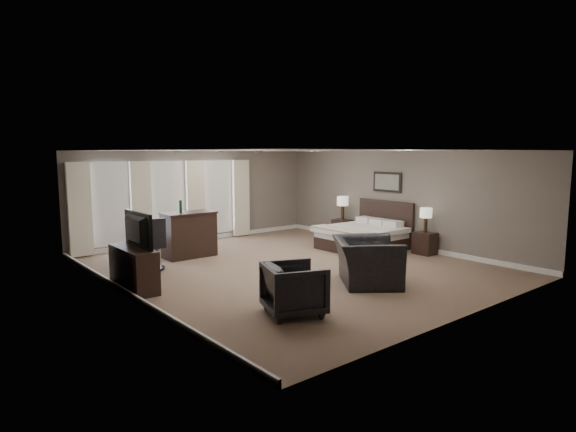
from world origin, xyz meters
TOP-DOWN VIEW (x-y plane):
  - room at (0.00, 0.00)m, footprint 7.60×8.60m
  - window_bay at (-1.00, 4.11)m, footprint 5.25×0.20m
  - bed at (2.58, 0.38)m, footprint 1.95×1.86m
  - nightstand_near at (3.47, -1.07)m, footprint 0.42×0.51m
  - nightstand_far at (3.47, 1.83)m, footprint 0.43×0.52m
  - lamp_near at (3.47, -1.07)m, footprint 0.30×0.30m
  - lamp_far at (3.47, 1.83)m, footprint 0.34×0.34m
  - wall_art at (3.70, 0.38)m, footprint 0.04×0.96m
  - dresser at (-3.45, 0.50)m, footprint 0.44×1.38m
  - tv at (-3.45, 0.50)m, footprint 0.67×1.16m
  - armchair_near at (0.23, -1.98)m, footprint 1.54×1.63m
  - armchair_far at (-2.02, -2.46)m, footprint 1.09×1.12m
  - bar_counter at (-1.28, 2.43)m, footprint 1.29×0.67m
  - bar_stool_left at (-1.66, 3.51)m, footprint 0.40×0.40m
  - bar_stool_right at (-1.28, 3.72)m, footprint 0.43×0.43m
  - desk_chair at (-2.58, 1.76)m, footprint 0.62×0.62m

SIDE VIEW (x-z plane):
  - nightstand_near at x=3.47m, z-range 0.00..0.56m
  - nightstand_far at x=3.47m, z-range 0.00..0.57m
  - bar_stool_right at x=-1.28m, z-range 0.00..0.70m
  - dresser at x=-3.45m, z-range 0.00..0.80m
  - bar_stool_left at x=-1.66m, z-range 0.00..0.84m
  - armchair_far at x=-2.02m, z-range 0.00..0.91m
  - bar_counter at x=-1.28m, z-range 0.00..1.12m
  - desk_chair at x=-2.58m, z-range 0.00..1.16m
  - armchair_near at x=0.23m, z-range 0.00..1.20m
  - bed at x=2.58m, z-range 0.00..1.24m
  - lamp_near at x=3.47m, z-range 0.56..1.18m
  - tv at x=-3.45m, z-range 0.80..0.95m
  - lamp_far at x=3.47m, z-range 0.57..1.26m
  - window_bay at x=-1.00m, z-range 0.05..2.35m
  - room at x=0.00m, z-range -0.02..2.62m
  - wall_art at x=3.70m, z-range 1.47..2.03m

